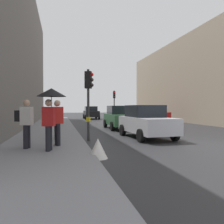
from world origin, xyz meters
TOP-DOWN VIEW (x-y plane):
  - sidewalk_kerb at (-7.66, 6.00)m, footprint 3.41×40.00m
  - traffic_light_near_right at (-5.64, 2.94)m, footprint 0.45×0.35m
  - traffic_light_far_median at (-0.48, 18.99)m, footprint 0.25×0.43m
  - car_green_estate at (-2.55, 8.52)m, footprint 2.06×4.22m
  - car_red_sedan at (3.07, 14.85)m, footprint 2.03×4.20m
  - car_yellow_taxi at (2.81, 24.35)m, footprint 2.14×4.26m
  - car_silver_hatchback at (-2.50, 3.23)m, footprint 2.18×4.28m
  - car_dark_suv at (-2.73, 23.57)m, footprint 2.05×4.22m
  - pedestrian_with_umbrella at (-7.34, -0.28)m, footprint 1.00×1.00m
  - pedestrian_with_grey_backpack at (-7.22, 2.67)m, footprint 0.66×0.46m
  - pedestrian_with_black_backpack at (-8.25, 0.41)m, footprint 0.66×0.46m
  - pedestrian_in_red_jacket at (-7.13, 0.81)m, footprint 0.46×0.38m
  - warning_sign_triangle at (-5.84, -1.08)m, footprint 0.64×0.64m

SIDE VIEW (x-z plane):
  - sidewalk_kerb at x=-7.66m, z-range 0.00..0.16m
  - warning_sign_triangle at x=-5.84m, z-range 0.00..0.65m
  - car_green_estate at x=-2.55m, z-range 0.00..1.76m
  - car_red_sedan at x=3.07m, z-range 0.00..1.76m
  - car_yellow_taxi at x=2.81m, z-range 0.00..1.76m
  - car_silver_hatchback at x=-2.50m, z-range 0.00..1.76m
  - car_dark_suv at x=-2.73m, z-range 0.00..1.76m
  - pedestrian_in_red_jacket at x=-7.13m, z-range 0.25..2.02m
  - pedestrian_with_grey_backpack at x=-7.22m, z-range 0.28..2.05m
  - pedestrian_with_black_backpack at x=-8.25m, z-range 0.28..2.05m
  - pedestrian_with_umbrella at x=-7.34m, z-range 0.77..2.91m
  - traffic_light_near_right at x=-5.64m, z-range 0.67..4.19m
  - traffic_light_far_median at x=-0.48m, z-range 0.70..4.39m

